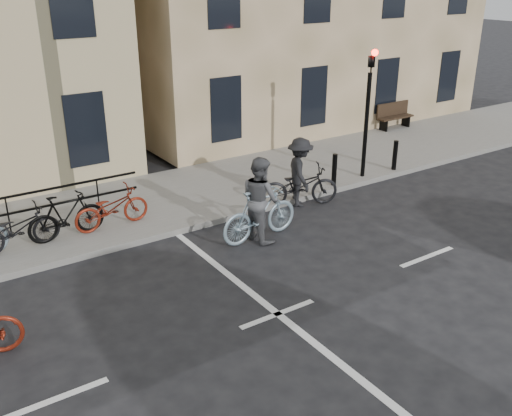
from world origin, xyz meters
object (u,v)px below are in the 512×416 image
traffic_light (368,98)px  bench (394,114)px  cyclist_dark (300,179)px  cyclist_grey (260,207)px

traffic_light → bench: traffic_light is taller
traffic_light → cyclist_dark: traffic_light is taller
cyclist_grey → cyclist_dark: cyclist_grey is taller
traffic_light → cyclist_grey: bearing=-161.8°
cyclist_grey → cyclist_dark: bearing=-64.3°
cyclist_grey → cyclist_dark: 2.29m
bench → cyclist_grey: bearing=-152.5°
bench → cyclist_grey: (-9.50, -4.94, 0.12)m
traffic_light → bench: 6.14m
traffic_light → bench: size_ratio=2.44×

